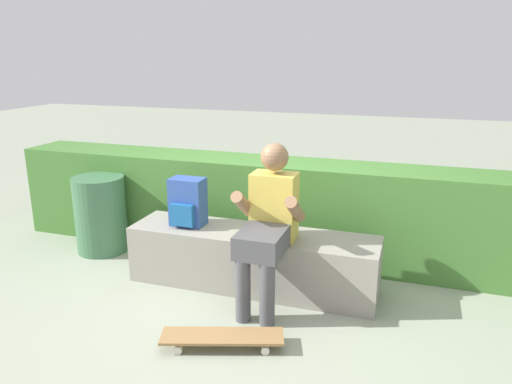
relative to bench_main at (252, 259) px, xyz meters
name	(u,v)px	position (x,y,z in m)	size (l,w,h in m)	color
ground_plane	(242,300)	(0.00, -0.26, -0.24)	(24.00, 24.00, 0.00)	gray
bench_main	(252,259)	(0.00, 0.00, 0.00)	(2.03, 0.50, 0.47)	gray
person_skater	(268,221)	(0.20, -0.22, 0.43)	(0.49, 0.62, 1.22)	gold
skateboard_near_person	(222,337)	(0.10, -0.90, -0.16)	(0.82, 0.44, 0.09)	olive
backpack_on_bench	(187,203)	(-0.57, -0.01, 0.43)	(0.28, 0.23, 0.40)	#2D4C99
hedge_row	(284,209)	(0.06, 0.73, 0.22)	(5.43, 0.54, 0.90)	#417431
trash_bin	(101,214)	(-1.63, 0.26, 0.13)	(0.49, 0.49, 0.74)	#3D6B47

